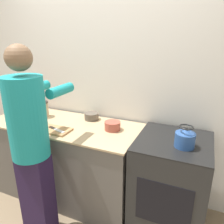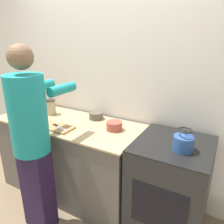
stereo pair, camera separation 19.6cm
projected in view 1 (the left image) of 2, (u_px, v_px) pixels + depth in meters
name	position (u px, v px, depth m)	size (l,w,h in m)	color
ground_plane	(77.00, 221.00, 2.24)	(12.00, 12.00, 0.00)	#7A664C
wall_back	(107.00, 82.00, 2.46)	(8.00, 0.05, 2.60)	silver
counter	(66.00, 159.00, 2.51)	(1.67, 0.70, 0.90)	#5B5651
oven	(170.00, 185.00, 2.06)	(0.64, 0.67, 0.93)	black
person	(31.00, 141.00, 1.85)	(0.36, 0.60, 1.74)	#231636
cutting_board	(53.00, 130.00, 2.19)	(0.37, 0.19, 0.02)	#A87A4C
knife	(56.00, 129.00, 2.16)	(0.22, 0.09, 0.01)	silver
kettle	(185.00, 138.00, 1.77)	(0.16, 0.16, 0.18)	#284C8C
bowl_prep	(112.00, 126.00, 2.19)	(0.16, 0.16, 0.09)	#9E4738
bowl_mixing	(92.00, 116.00, 2.47)	(0.16, 0.16, 0.08)	brown
canister_jar	(43.00, 109.00, 2.54)	(0.13, 0.13, 0.18)	tan
book_stack	(25.00, 108.00, 2.65)	(0.22, 0.27, 0.14)	navy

